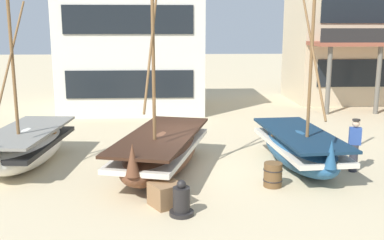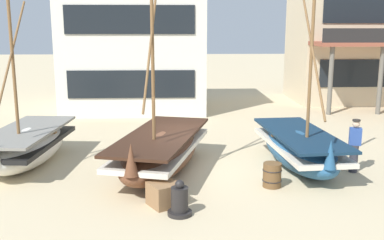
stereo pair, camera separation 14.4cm
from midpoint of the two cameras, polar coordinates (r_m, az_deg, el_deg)
The scene contains 10 objects.
ground_plane at distance 14.58m, azimuth -0.08°, elevation -6.20°, with size 120.00×120.00×0.00m, color #CCB78E.
fishing_boat_near_left at distance 15.01m, azimuth 13.14°, elevation -3.41°, with size 2.13×5.04×6.36m.
fishing_boat_centre_large at distance 14.13m, azimuth -4.21°, elevation -3.92°, with size 3.30×5.79×6.64m.
fishing_boat_far_right at distance 15.75m, azimuth -20.38°, elevation -3.07°, with size 2.26×4.80×5.28m.
fisherman_by_hull at distance 14.98m, azimuth 19.56°, elevation -3.09°, with size 0.41×0.31×1.68m.
capstan_winch at distance 11.09m, azimuth -1.71°, elevation -10.23°, with size 0.60×0.60×0.89m.
wooden_barrel at distance 13.14m, azimuth 9.86°, elevation -6.83°, with size 0.56×0.56×0.70m.
cargo_crate at distance 11.68m, azimuth -3.68°, elevation -9.35°, with size 0.72×0.72×0.60m, color olive.
harbor_building_main at distance 25.20m, azimuth -7.55°, elevation 8.86°, with size 7.70×6.20×6.49m.
harbor_building_annex at distance 29.74m, azimuth 21.15°, elevation 9.37°, with size 9.45×7.66×7.28m.
Camera 1 is at (-0.76, -13.85, 4.51)m, focal length 42.24 mm.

